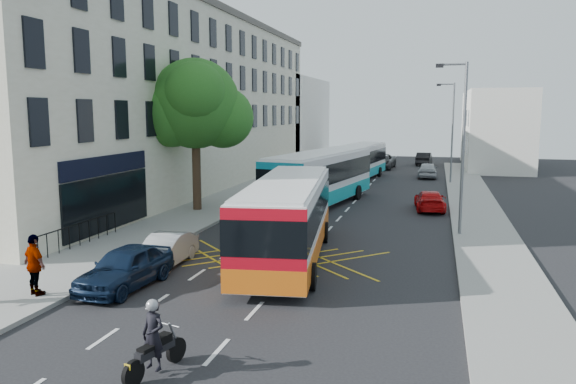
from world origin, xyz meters
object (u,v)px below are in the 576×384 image
Objects in this scene: bus_near at (288,218)px; motorbike at (154,339)px; lamp_near at (461,139)px; lamp_far at (451,127)px; bus_mid at (321,178)px; distant_car_silver at (428,170)px; parked_car_blue at (125,267)px; red_hatchback at (430,200)px; street_tree at (195,105)px; distant_car_grey at (381,161)px; distant_car_dark at (424,159)px; pedestrian_far at (35,265)px; parked_car_silver at (165,250)px; bus_far at (358,161)px.

bus_near is 5.97× the size of motorbike.
lamp_far is at bearing 90.00° from lamp_near.
motorbike is (0.96, -23.44, -0.95)m from bus_mid.
motorbike is (-7.11, -16.46, -3.78)m from lamp_near.
lamp_near is 24.38m from distant_car_silver.
parked_car_blue is 1.01× the size of red_hatchback.
motorbike is at bearing -68.64° from street_tree.
lamp_far is 0.68× the size of bus_near.
bus_mid is 24.23m from distant_car_grey.
parked_car_blue is at bearing 82.95° from distant_car_dark.
parked_car_blue is (3.61, -13.98, -5.58)m from street_tree.
pedestrian_far reaches higher than distant_car_silver.
motorbike is at bearing -101.03° from lamp_far.
parked_car_blue reaches higher than red_hatchback.
lamp_near is 1.87× the size of distant_car_dark.
red_hatchback is at bearing 16.90° from street_tree.
distant_car_silver is at bearing 73.09° from bus_near.
distant_car_dark is at bearing 77.75° from parked_car_silver.
motorbike is 0.46× the size of distant_car_dark.
lamp_far is 15.57m from bus_mid.
lamp_near is 1.91× the size of parked_car_blue.
red_hatchback is 24.69m from distant_car_grey.
pedestrian_far reaches higher than motorbike.
parked_car_silver is (-4.34, -2.10, -1.09)m from bus_near.
distant_car_grey is 1.27× the size of distant_car_dark.
parked_car_silver is at bearing -143.79° from lamp_near.
distant_car_grey reaches higher than distant_car_dark.
lamp_far is 5.88m from distant_car_silver.
lamp_near is 0.65× the size of bus_mid.
parked_car_silver is at bearing -91.31° from bus_mid.
parked_car_silver is 5.16m from pedestrian_far.
lamp_near reaches higher than bus_far.
parked_car_blue is (-3.03, -17.99, -1.08)m from bus_mid.
distant_car_grey is 1.33× the size of distant_car_silver.
bus_mid is 2.90× the size of distant_car_dark.
street_tree is 8.97m from bus_mid.
bus_near reaches higher than red_hatchback.
distant_car_silver is (-0.42, 16.98, 0.10)m from red_hatchback.
street_tree is 2.15× the size of distant_car_silver.
lamp_far is at bearing 113.71° from distant_car_silver.
street_tree is 0.71× the size of bus_mid.
street_tree is 25.31m from distant_car_silver.
lamp_far is 1.95× the size of distant_car_silver.
lamp_far reaches higher than distant_car_dark.
bus_near reaches higher than bus_far.
lamp_far reaches higher than distant_car_grey.
bus_mid is at bearing 82.36° from distant_car_dark.
distant_car_silver is (6.27, 17.02, -1.09)m from bus_mid.
distant_car_dark is at bearing 77.66° from bus_far.
distant_car_grey is 44.45m from pedestrian_far.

